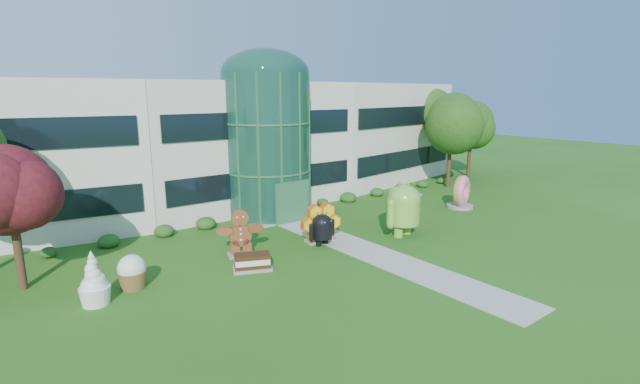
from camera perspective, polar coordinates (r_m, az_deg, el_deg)
ground at (r=24.62m, az=8.62°, el=-8.30°), size 140.00×140.00×0.00m
building at (r=37.94m, az=-11.28°, el=6.07°), size 46.00×15.00×9.30m
atrium at (r=32.68m, az=-6.54°, el=5.71°), size 6.00×6.00×9.80m
walkway at (r=25.94m, az=5.40°, el=-7.08°), size 2.40×20.00×0.04m
tree_red at (r=23.97m, az=-33.47°, el=-3.30°), size 4.00×4.00×6.00m
trees_backdrop at (r=33.62m, az=-7.40°, el=4.67°), size 52.00×8.00×8.40m
android_green at (r=28.37m, az=10.22°, el=-1.66°), size 3.62×2.75×3.71m
android_black at (r=26.33m, az=0.26°, el=-4.34°), size 1.90×1.30×2.13m
donut at (r=36.24m, az=16.92°, el=0.06°), size 2.67×1.93×2.52m
gingerbread at (r=25.00m, az=-9.79°, el=-4.92°), size 2.96×1.85×2.56m
ice_cream_sandwich at (r=23.15m, az=-8.33°, el=-8.53°), size 2.11×1.63×0.84m
honeycomb at (r=26.93m, az=0.10°, el=-4.02°), size 2.76×1.39×2.07m
froyo at (r=21.30m, az=-26.11°, el=-9.51°), size 1.67×1.67×2.28m
cupcake at (r=22.41m, az=-22.14°, el=-9.06°), size 1.67×1.67×1.57m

